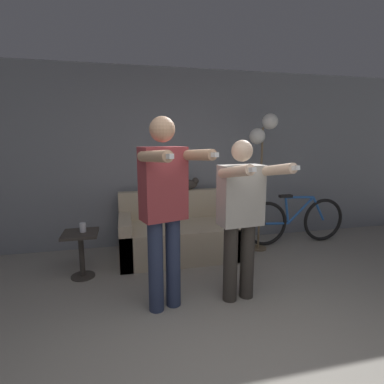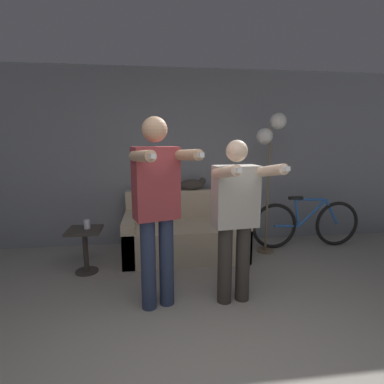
% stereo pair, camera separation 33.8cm
% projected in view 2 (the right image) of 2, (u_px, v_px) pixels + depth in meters
% --- Properties ---
extents(wall_back, '(10.00, 0.05, 2.60)m').
position_uv_depth(wall_back, '(181.00, 158.00, 4.51)').
color(wall_back, gray).
rests_on(wall_back, ground_plane).
extents(couch, '(1.63, 0.89, 0.85)m').
position_uv_depth(couch, '(185.00, 235.00, 4.16)').
color(couch, beige).
rests_on(couch, ground_plane).
extents(person_left, '(0.60, 0.76, 1.79)m').
position_uv_depth(person_left, '(157.00, 202.00, 2.71)').
color(person_left, '#2D3856').
rests_on(person_left, ground_plane).
extents(person_right, '(0.54, 0.71, 1.59)m').
position_uv_depth(person_right, '(236.00, 212.00, 2.82)').
color(person_right, '#38332D').
rests_on(person_right, ground_plane).
extents(cat, '(0.50, 0.12, 0.18)m').
position_uv_depth(cat, '(193.00, 184.00, 4.39)').
color(cat, '#3D3833').
rests_on(cat, couch).
extents(floor_lamp, '(0.40, 0.24, 1.94)m').
position_uv_depth(floor_lamp, '(271.00, 139.00, 4.02)').
color(floor_lamp, '#756047').
rests_on(floor_lamp, ground_plane).
extents(side_table, '(0.39, 0.39, 0.54)m').
position_uv_depth(side_table, '(85.00, 242.00, 3.57)').
color(side_table, '#38332D').
rests_on(side_table, ground_plane).
extents(cup, '(0.07, 0.07, 0.11)m').
position_uv_depth(cup, '(87.00, 224.00, 3.55)').
color(cup, silver).
rests_on(cup, side_table).
extents(bicycle, '(1.66, 0.07, 0.77)m').
position_uv_depth(bicycle, '(306.00, 224.00, 4.42)').
color(bicycle, black).
rests_on(bicycle, ground_plane).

